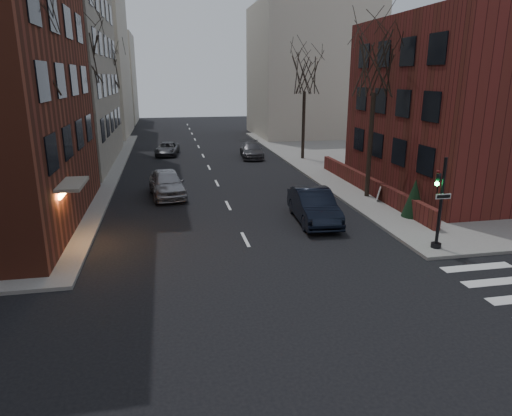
{
  "coord_description": "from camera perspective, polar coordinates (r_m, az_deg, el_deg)",
  "views": [
    {
      "loc": [
        -3.39,
        -7.92,
        7.4
      ],
      "look_at": [
        0.2,
        10.37,
        2.0
      ],
      "focal_mm": 32.0,
      "sensor_mm": 36.0,
      "label": 1
    }
  ],
  "objects": [
    {
      "name": "sidewalk_far_right",
      "position": [
        50.4,
        29.22,
        5.75
      ],
      "size": [
        44.0,
        44.0,
        0.15
      ],
      "primitive_type": "cube",
      "color": "gray",
      "rests_on": "ground"
    },
    {
      "name": "building_right_brick",
      "position": [
        33.52,
        25.86,
        11.34
      ],
      "size": [
        12.0,
        14.0,
        11.0
      ],
      "primitive_type": "cube",
      "color": "maroon",
      "rests_on": "ground"
    },
    {
      "name": "low_wall_right",
      "position": [
        30.51,
        13.8,
        2.91
      ],
      "size": [
        0.35,
        16.0,
        1.0
      ],
      "primitive_type": "cube",
      "color": "maroon",
      "rests_on": "sidewalk_far_right"
    },
    {
      "name": "building_distant_la",
      "position": [
        64.0,
        -22.51,
        16.42
      ],
      "size": [
        14.0,
        16.0,
        18.0
      ],
      "primitive_type": "cube",
      "color": "#BEB5A1",
      "rests_on": "ground"
    },
    {
      "name": "building_distant_ra",
      "position": [
        60.77,
        6.8,
        16.61
      ],
      "size": [
        14.0,
        14.0,
        16.0
      ],
      "primitive_type": "cube",
      "color": "#BEB5A1",
      "rests_on": "ground"
    },
    {
      "name": "building_distant_lb",
      "position": [
        80.49,
        -18.62,
        15.06
      ],
      "size": [
        10.0,
        12.0,
        14.0
      ],
      "primitive_type": "cube",
      "color": "#BEB5A1",
      "rests_on": "ground"
    },
    {
      "name": "traffic_signal",
      "position": [
        21.08,
        21.89,
        -0.13
      ],
      "size": [
        0.76,
        0.44,
        4.0
      ],
      "color": "black",
      "rests_on": "sidewalk_far_right"
    },
    {
      "name": "tree_left_a",
      "position": [
        22.6,
        -26.2,
        17.31
      ],
      "size": [
        4.18,
        4.18,
        10.26
      ],
      "color": "#2D231C",
      "rests_on": "sidewalk_far_left"
    },
    {
      "name": "tree_left_b",
      "position": [
        34.38,
        -21.18,
        17.65
      ],
      "size": [
        4.4,
        4.4,
        10.8
      ],
      "color": "#2D231C",
      "rests_on": "sidewalk_far_left"
    },
    {
      "name": "tree_left_c",
      "position": [
        48.23,
        -18.28,
        16.13
      ],
      "size": [
        3.96,
        3.96,
        9.72
      ],
      "color": "#2D231C",
      "rests_on": "sidewalk_far_left"
    },
    {
      "name": "tree_right_a",
      "position": [
        28.65,
        14.74,
        16.91
      ],
      "size": [
        3.96,
        3.96,
        9.72
      ],
      "color": "#2D231C",
      "rests_on": "sidewalk_far_right"
    },
    {
      "name": "tree_right_b",
      "position": [
        41.74,
        6.13,
        16.32
      ],
      "size": [
        3.74,
        3.74,
        9.18
      ],
      "color": "#2D231C",
      "rests_on": "sidewalk_far_right"
    },
    {
      "name": "streetlamp_near",
      "position": [
        30.47,
        -20.39,
        9.21
      ],
      "size": [
        0.36,
        0.36,
        6.28
      ],
      "color": "black",
      "rests_on": "sidewalk_far_left"
    },
    {
      "name": "streetlamp_far",
      "position": [
        50.25,
        -16.94,
        11.87
      ],
      "size": [
        0.36,
        0.36,
        6.28
      ],
      "color": "black",
      "rests_on": "sidewalk_far_left"
    },
    {
      "name": "parked_sedan",
      "position": [
        24.07,
        7.23,
        0.26
      ],
      "size": [
        2.13,
        5.33,
        1.72
      ],
      "primitive_type": "imported",
      "rotation": [
        0.0,
        0.0,
        -0.06
      ],
      "color": "black",
      "rests_on": "ground"
    },
    {
      "name": "car_lane_silver",
      "position": [
        29.57,
        -11.08,
        3.06
      ],
      "size": [
        2.57,
        5.21,
        1.71
      ],
      "primitive_type": "imported",
      "rotation": [
        0.0,
        0.0,
        0.11
      ],
      "color": "#949398",
      "rests_on": "ground"
    },
    {
      "name": "car_lane_gray",
      "position": [
        43.16,
        -0.56,
        7.23
      ],
      "size": [
        2.39,
        5.02,
        1.41
      ],
      "primitive_type": "imported",
      "rotation": [
        0.0,
        0.0,
        -0.09
      ],
      "color": "#3D3D42",
      "rests_on": "ground"
    },
    {
      "name": "car_lane_far",
      "position": [
        45.47,
        -11.03,
        7.27
      ],
      "size": [
        2.58,
        4.61,
        1.22
      ],
      "primitive_type": "imported",
      "rotation": [
        0.0,
        0.0,
        -0.13
      ],
      "color": "#3E3E43",
      "rests_on": "ground"
    },
    {
      "name": "sandwich_board",
      "position": [
        28.52,
        15.39,
        1.77
      ],
      "size": [
        0.58,
        0.67,
        0.9
      ],
      "primitive_type": "cube",
      "rotation": [
        0.0,
        0.0,
        -0.39
      ],
      "color": "silver",
      "rests_on": "sidewalk_far_right"
    },
    {
      "name": "evergreen_shrub",
      "position": [
        25.65,
        19.18,
        1.19
      ],
      "size": [
        1.26,
        1.26,
        2.04
      ],
      "primitive_type": "cone",
      "rotation": [
        0.0,
        0.0,
        -0.03
      ],
      "color": "black",
      "rests_on": "sidewalk_far_right"
    }
  ]
}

